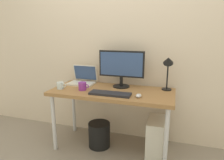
{
  "coord_description": "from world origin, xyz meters",
  "views": [
    {
      "loc": [
        0.65,
        -2.09,
        1.36
      ],
      "look_at": [
        0.0,
        0.0,
        0.83
      ],
      "focal_mm": 32.37,
      "sensor_mm": 36.0,
      "label": 1
    }
  ],
  "objects_px": {
    "desk_lamp": "(168,66)",
    "mouse": "(139,96)",
    "glass_cup": "(60,85)",
    "desk": "(112,96)",
    "coffee_mug": "(82,86)",
    "laptop": "(83,79)",
    "monitor": "(121,67)",
    "computer_tower": "(155,137)",
    "keyboard": "(110,94)",
    "wastebasket": "(99,135)"
  },
  "relations": [
    {
      "from": "mouse",
      "to": "glass_cup",
      "type": "xyz_separation_m",
      "value": [
        -0.92,
        0.03,
        0.02
      ]
    },
    {
      "from": "computer_tower",
      "to": "coffee_mug",
      "type": "bearing_deg",
      "value": -172.7
    },
    {
      "from": "laptop",
      "to": "keyboard",
      "type": "distance_m",
      "value": 0.6
    },
    {
      "from": "laptop",
      "to": "mouse",
      "type": "height_order",
      "value": "laptop"
    },
    {
      "from": "coffee_mug",
      "to": "laptop",
      "type": "bearing_deg",
      "value": 114.24
    },
    {
      "from": "desk_lamp",
      "to": "wastebasket",
      "type": "relative_size",
      "value": 1.36
    },
    {
      "from": "desk",
      "to": "computer_tower",
      "type": "distance_m",
      "value": 0.67
    },
    {
      "from": "mouse",
      "to": "wastebasket",
      "type": "relative_size",
      "value": 0.3
    },
    {
      "from": "monitor",
      "to": "laptop",
      "type": "relative_size",
      "value": 1.69
    },
    {
      "from": "laptop",
      "to": "coffee_mug",
      "type": "xyz_separation_m",
      "value": [
        0.13,
        -0.28,
        -0.01
      ]
    },
    {
      "from": "glass_cup",
      "to": "wastebasket",
      "type": "relative_size",
      "value": 0.37
    },
    {
      "from": "keyboard",
      "to": "glass_cup",
      "type": "relative_size",
      "value": 3.95
    },
    {
      "from": "glass_cup",
      "to": "desk_lamp",
      "type": "bearing_deg",
      "value": 14.04
    },
    {
      "from": "glass_cup",
      "to": "laptop",
      "type": "bearing_deg",
      "value": 65.83
    },
    {
      "from": "coffee_mug",
      "to": "computer_tower",
      "type": "xyz_separation_m",
      "value": [
        0.83,
        0.11,
        -0.55
      ]
    },
    {
      "from": "monitor",
      "to": "laptop",
      "type": "distance_m",
      "value": 0.54
    },
    {
      "from": "mouse",
      "to": "coffee_mug",
      "type": "distance_m",
      "value": 0.66
    },
    {
      "from": "glass_cup",
      "to": "wastebasket",
      "type": "height_order",
      "value": "glass_cup"
    },
    {
      "from": "monitor",
      "to": "desk_lamp",
      "type": "height_order",
      "value": "monitor"
    },
    {
      "from": "desk",
      "to": "laptop",
      "type": "bearing_deg",
      "value": 157.11
    },
    {
      "from": "monitor",
      "to": "laptop",
      "type": "height_order",
      "value": "monitor"
    },
    {
      "from": "desk",
      "to": "monitor",
      "type": "distance_m",
      "value": 0.36
    },
    {
      "from": "desk_lamp",
      "to": "mouse",
      "type": "height_order",
      "value": "desk_lamp"
    },
    {
      "from": "desk_lamp",
      "to": "keyboard",
      "type": "relative_size",
      "value": 0.93
    },
    {
      "from": "desk_lamp",
      "to": "laptop",
      "type": "bearing_deg",
      "value": 179.05
    },
    {
      "from": "desk",
      "to": "coffee_mug",
      "type": "distance_m",
      "value": 0.35
    },
    {
      "from": "desk",
      "to": "computer_tower",
      "type": "xyz_separation_m",
      "value": [
        0.51,
        0.02,
        -0.44
      ]
    },
    {
      "from": "laptop",
      "to": "mouse",
      "type": "distance_m",
      "value": 0.85
    },
    {
      "from": "mouse",
      "to": "monitor",
      "type": "bearing_deg",
      "value": 129.57
    },
    {
      "from": "desk_lamp",
      "to": "desk",
      "type": "bearing_deg",
      "value": -163.7
    },
    {
      "from": "monitor",
      "to": "glass_cup",
      "type": "relative_size",
      "value": 4.84
    },
    {
      "from": "desk",
      "to": "mouse",
      "type": "distance_m",
      "value": 0.37
    },
    {
      "from": "glass_cup",
      "to": "computer_tower",
      "type": "distance_m",
      "value": 1.23
    },
    {
      "from": "desk",
      "to": "glass_cup",
      "type": "bearing_deg",
      "value": -168.26
    },
    {
      "from": "desk_lamp",
      "to": "computer_tower",
      "type": "xyz_separation_m",
      "value": [
        -0.08,
        -0.16,
        -0.79
      ]
    },
    {
      "from": "mouse",
      "to": "glass_cup",
      "type": "distance_m",
      "value": 0.92
    },
    {
      "from": "desk",
      "to": "desk_lamp",
      "type": "distance_m",
      "value": 0.71
    },
    {
      "from": "keyboard",
      "to": "wastebasket",
      "type": "height_order",
      "value": "keyboard"
    },
    {
      "from": "keyboard",
      "to": "desk_lamp",
      "type": "bearing_deg",
      "value": 31.04
    },
    {
      "from": "keyboard",
      "to": "computer_tower",
      "type": "height_order",
      "value": "keyboard"
    },
    {
      "from": "desk",
      "to": "laptop",
      "type": "distance_m",
      "value": 0.5
    },
    {
      "from": "laptop",
      "to": "mouse",
      "type": "bearing_deg",
      "value": -23.81
    },
    {
      "from": "computer_tower",
      "to": "laptop",
      "type": "bearing_deg",
      "value": 169.74
    },
    {
      "from": "computer_tower",
      "to": "wastebasket",
      "type": "bearing_deg",
      "value": -176.36
    },
    {
      "from": "coffee_mug",
      "to": "computer_tower",
      "type": "height_order",
      "value": "coffee_mug"
    },
    {
      "from": "desk",
      "to": "monitor",
      "type": "height_order",
      "value": "monitor"
    },
    {
      "from": "laptop",
      "to": "coffee_mug",
      "type": "height_order",
      "value": "laptop"
    },
    {
      "from": "desk_lamp",
      "to": "computer_tower",
      "type": "distance_m",
      "value": 0.81
    },
    {
      "from": "monitor",
      "to": "keyboard",
      "type": "relative_size",
      "value": 1.23
    },
    {
      "from": "desk_lamp",
      "to": "wastebasket",
      "type": "distance_m",
      "value": 1.14
    }
  ]
}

